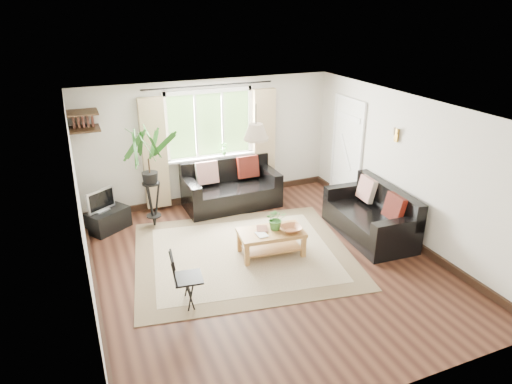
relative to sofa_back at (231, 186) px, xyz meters
name	(u,v)px	position (x,y,z in m)	size (l,w,h in m)	color
floor	(266,264)	(-0.25, -2.24, -0.42)	(5.50, 5.50, 0.00)	black
ceiling	(268,109)	(-0.25, -2.24, 1.98)	(5.50, 5.50, 0.00)	white
wall_back	(210,142)	(-0.25, 0.51, 0.78)	(5.00, 0.02, 2.40)	beige
wall_front	(387,299)	(-0.25, -4.99, 0.78)	(5.00, 0.02, 2.40)	beige
wall_left	(83,222)	(-2.75, -2.24, 0.78)	(0.02, 5.50, 2.40)	beige
wall_right	(407,169)	(2.25, -2.24, 0.78)	(0.02, 5.50, 2.40)	beige
rug	(243,254)	(-0.46, -1.82, -0.42)	(3.36, 2.88, 0.02)	beige
window	(209,125)	(-0.25, 0.47, 1.13)	(2.50, 0.16, 2.16)	white
door	(347,152)	(2.22, -0.54, 0.58)	(0.06, 0.96, 2.06)	silver
corner_shelf	(83,121)	(-2.50, 0.26, 1.47)	(0.50, 0.50, 0.34)	black
pendant_lamp	(256,128)	(-0.25, -1.84, 1.63)	(0.36, 0.36, 0.54)	beige
wall_sconce	(395,133)	(2.18, -1.94, 1.32)	(0.12, 0.12, 0.28)	beige
sofa_back	(231,186)	(0.00, 0.00, 0.00)	(1.81, 0.90, 0.85)	black
sofa_right	(370,213)	(1.76, -2.04, -0.01)	(0.87, 1.74, 0.82)	black
coffee_table	(271,243)	(-0.06, -1.99, -0.22)	(1.02, 0.56, 0.42)	brown
table_plant	(276,219)	(0.04, -1.96, 0.17)	(0.32, 0.28, 0.35)	#39712D
bowl	(291,229)	(0.23, -2.12, 0.03)	(0.32, 0.32, 0.08)	#9C5C35
book_a	(257,235)	(-0.32, -2.06, 0.00)	(0.15, 0.21, 0.02)	silver
book_b	(257,229)	(-0.25, -1.86, 0.00)	(0.17, 0.23, 0.02)	brown
tv_stand	(109,220)	(-2.34, -0.12, -0.24)	(0.70, 0.40, 0.38)	black
tv	(101,200)	(-2.42, -0.12, 0.16)	(0.54, 0.18, 0.41)	#A5A5AA
palm_stand	(150,179)	(-1.57, -0.27, 0.48)	(0.70, 0.70, 1.80)	black
folding_chair	(188,279)	(-1.59, -2.75, -0.04)	(0.40, 0.40, 0.77)	black
sill_plant	(224,149)	(0.00, 0.39, 0.64)	(0.14, 0.10, 0.27)	#2D6023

